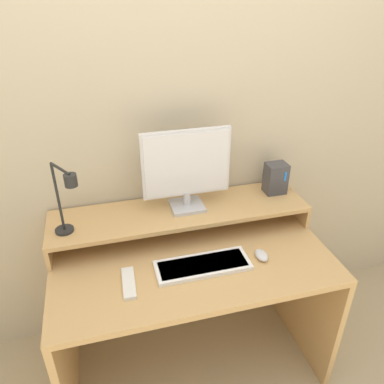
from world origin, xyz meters
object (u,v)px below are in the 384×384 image
desk_lamp (66,199)px  mouse (262,255)px  monitor (186,168)px  router_dock (276,178)px  remote_control (129,283)px  keyboard (203,265)px

desk_lamp → mouse: 0.90m
monitor → router_dock: monitor is taller
desk_lamp → router_dock: bearing=8.1°
monitor → router_dock: (0.49, 0.03, -0.13)m
monitor → remote_control: (-0.34, -0.34, -0.33)m
keyboard → remote_control: (-0.33, -0.02, -0.00)m
monitor → remote_control: monitor is taller
keyboard → mouse: (0.28, -0.01, 0.00)m
monitor → desk_lamp: (-0.55, -0.12, -0.01)m
monitor → remote_control: size_ratio=2.28×
keyboard → mouse: 0.28m
desk_lamp → remote_control: 0.44m
monitor → mouse: 0.53m
router_dock → remote_control: bearing=-155.9°
desk_lamp → remote_control: (0.21, -0.22, -0.32)m
mouse → remote_control: 0.61m
monitor → keyboard: bearing=-91.7°
desk_lamp → monitor: bearing=12.2°
monitor → keyboard: size_ratio=1.01×
router_dock → keyboard: (-0.50, -0.35, -0.19)m
keyboard → desk_lamp: bearing=159.7°
keyboard → remote_control: size_ratio=2.26×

